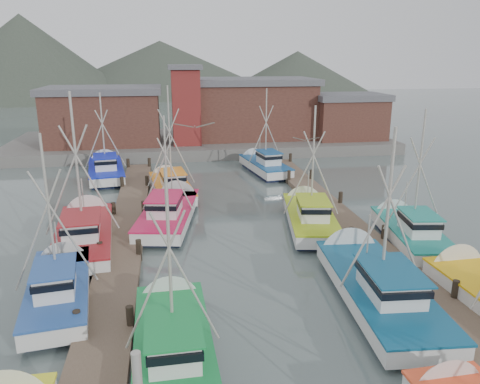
{
  "coord_description": "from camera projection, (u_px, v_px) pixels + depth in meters",
  "views": [
    {
      "loc": [
        -4.27,
        -18.8,
        10.65
      ],
      "look_at": [
        0.06,
        8.43,
        2.6
      ],
      "focal_mm": 35.0,
      "sensor_mm": 36.0,
      "label": 1
    }
  ],
  "objects": [
    {
      "name": "boat_8",
      "position": [
        170.0,
        211.0,
        31.13
      ],
      "size": [
        4.57,
        9.88,
        7.96
      ],
      "rotation": [
        0.0,
        0.0,
        -0.18
      ],
      "color": "#101937",
      "rests_on": "ground"
    },
    {
      "name": "boat_13",
      "position": [
        263.0,
        165.0,
        44.42
      ],
      "size": [
        3.8,
        8.69,
        8.53
      ],
      "rotation": [
        0.0,
        0.0,
        0.15
      ],
      "color": "#101937",
      "rests_on": "ground"
    },
    {
      "name": "quay",
      "position": [
        202.0,
        142.0,
        56.36
      ],
      "size": [
        44.0,
        16.0,
        1.2
      ],
      "primitive_type": "cube",
      "color": "slate",
      "rests_on": "ground"
    },
    {
      "name": "boat_10",
      "position": [
        85.0,
        232.0,
        27.43
      ],
      "size": [
        4.04,
        10.01,
        9.76
      ],
      "rotation": [
        0.0,
        0.0,
        0.09
      ],
      "color": "#101937",
      "rests_on": "ground"
    },
    {
      "name": "gull_near",
      "position": [
        195.0,
        126.0,
        17.71
      ],
      "size": [
        1.55,
        0.63,
        0.24
      ],
      "rotation": [
        0.0,
        0.0,
        0.13
      ],
      "color": "gray",
      "rests_on": "ground"
    },
    {
      "name": "gull_far",
      "position": [
        306.0,
        139.0,
        26.36
      ],
      "size": [
        1.52,
        0.66,
        0.24
      ],
      "rotation": [
        0.0,
        0.0,
        -0.47
      ],
      "color": "gray",
      "rests_on": "ground"
    },
    {
      "name": "boat_11",
      "position": [
        408.0,
        231.0,
        27.7
      ],
      "size": [
        3.72,
        8.6,
        8.6
      ],
      "rotation": [
        0.0,
        0.0,
        -0.14
      ],
      "color": "#101937",
      "rests_on": "ground"
    },
    {
      "name": "lookout_tower",
      "position": [
        186.0,
        104.0,
        50.88
      ],
      "size": [
        3.6,
        3.6,
        8.5
      ],
      "color": "maroon",
      "rests_on": "quay"
    },
    {
      "name": "shed_left",
      "position": [
        104.0,
        115.0,
        51.76
      ],
      "size": [
        12.72,
        8.48,
        6.2
      ],
      "color": "brown",
      "rests_on": "quay"
    },
    {
      "name": "boat_4",
      "position": [
        173.0,
        341.0,
        16.98
      ],
      "size": [
        3.26,
        8.75,
        8.03
      ],
      "rotation": [
        0.0,
        0.0,
        0.02
      ],
      "color": "#101937",
      "rests_on": "ground"
    },
    {
      "name": "shed_right",
      "position": [
        348.0,
        116.0,
        55.17
      ],
      "size": [
        8.48,
        6.36,
        5.2
      ],
      "color": "brown",
      "rests_on": "quay"
    },
    {
      "name": "boat_12",
      "position": [
        171.0,
        186.0,
        37.09
      ],
      "size": [
        3.67,
        8.78,
        9.25
      ],
      "rotation": [
        0.0,
        0.0,
        0.13
      ],
      "color": "#101937",
      "rests_on": "ground"
    },
    {
      "name": "ground",
      "position": [
        268.0,
        297.0,
        21.45
      ],
      "size": [
        260.0,
        260.0,
        0.0
      ],
      "primitive_type": "plane",
      "color": "#4B5A57",
      "rests_on": "ground"
    },
    {
      "name": "boat_9",
      "position": [
        309.0,
        216.0,
        30.29
      ],
      "size": [
        4.12,
        9.19,
        8.57
      ],
      "rotation": [
        0.0,
        0.0,
        -0.17
      ],
      "color": "#101937",
      "rests_on": "ground"
    },
    {
      "name": "dock_right",
      "position": [
        374.0,
        249.0,
        26.28
      ],
      "size": [
        2.3,
        46.0,
        1.5
      ],
      "color": "brown",
      "rests_on": "ground"
    },
    {
      "name": "boat_6",
      "position": [
        60.0,
        286.0,
        21.04
      ],
      "size": [
        3.54,
        8.42,
        8.34
      ],
      "rotation": [
        0.0,
        0.0,
        0.14
      ],
      "color": "#101937",
      "rests_on": "ground"
    },
    {
      "name": "boat_14",
      "position": [
        106.0,
        169.0,
        42.74
      ],
      "size": [
        4.14,
        9.68,
        8.44
      ],
      "rotation": [
        0.0,
        0.0,
        0.14
      ],
      "color": "#101937",
      "rests_on": "ground"
    },
    {
      "name": "boat_5",
      "position": [
        374.0,
        284.0,
        21.21
      ],
      "size": [
        3.9,
        10.42,
        8.92
      ],
      "rotation": [
        0.0,
        0.0,
        -0.07
      ],
      "color": "#101937",
      "rests_on": "ground"
    },
    {
      "name": "shed_center",
      "position": [
        252.0,
        107.0,
        56.12
      ],
      "size": [
        14.84,
        9.54,
        6.9
      ],
      "color": "brown",
      "rests_on": "quay"
    },
    {
      "name": "distant_hills",
      "position": [
        135.0,
        94.0,
        135.75
      ],
      "size": [
        175.0,
        140.0,
        42.0
      ],
      "color": "#424B3E",
      "rests_on": "ground"
    },
    {
      "name": "dock_left",
      "position": [
        119.0,
        266.0,
        24.17
      ],
      "size": [
        2.3,
        46.0,
        1.5
      ],
      "color": "brown",
      "rests_on": "ground"
    }
  ]
}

